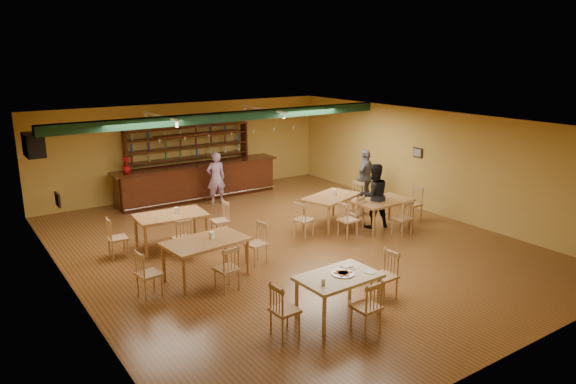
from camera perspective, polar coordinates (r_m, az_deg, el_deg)
floor at (r=13.13m, az=0.07°, el=-5.66°), size 12.00×12.00×0.00m
ceiling_beam at (r=14.80m, az=-6.10°, el=8.05°), size 10.00×0.30×0.25m
track_rail_left at (r=14.60m, az=-13.54°, el=7.91°), size 0.05×2.50×0.05m
track_rail_right at (r=16.00m, az=-2.67°, el=8.87°), size 0.05×2.50×0.05m
ac_unit at (r=14.70m, az=-25.54°, el=4.59°), size 0.34×0.70×0.48m
picture_left at (r=11.70m, az=-23.46°, el=-0.75°), size 0.04×0.34×0.28m
picture_right at (r=16.24m, az=13.74°, el=4.13°), size 0.04×0.34×0.28m
bar_counter at (r=17.28m, az=-9.59°, el=1.13°), size 5.44×0.85×1.13m
back_bar_hutch at (r=17.72m, az=-10.53°, el=3.33°), size 4.21×0.40×2.28m
poinsettia at (r=16.33m, az=-16.96°, el=2.79°), size 0.35×0.35×0.49m
dining_table_a at (r=13.16m, az=-12.37°, el=-4.07°), size 1.71×1.10×0.83m
dining_table_b at (r=14.56m, az=4.65°, el=-1.95°), size 1.84×1.42×0.81m
dining_table_c at (r=11.25m, az=-8.74°, el=-7.14°), size 1.77×1.18×0.84m
dining_table_d at (r=14.45m, az=10.03°, el=-2.34°), size 1.58×0.98×0.77m
near_table at (r=9.70m, az=5.39°, el=-10.98°), size 1.47×0.97×0.77m
pizza_tray at (r=9.60m, az=5.92°, el=-8.71°), size 0.43×0.43×0.01m
parmesan_shaker at (r=9.14m, az=3.81°, el=-9.58°), size 0.08×0.08×0.11m
napkin_stack at (r=9.89m, az=6.31°, el=-7.94°), size 0.21×0.16×0.03m
pizza_server at (r=9.72m, az=6.43°, el=-8.35°), size 0.32×0.09×0.00m
side_plate at (r=9.74m, az=8.81°, el=-8.45°), size 0.23×0.23×0.01m
patron_bar at (r=16.60m, az=-7.72°, el=1.50°), size 0.63×0.46×1.62m
patron_right_a at (r=14.36m, az=9.18°, el=-0.40°), size 1.00×0.87×1.74m
patron_right_b at (r=16.53m, az=8.29°, el=1.60°), size 1.09×0.76×1.72m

